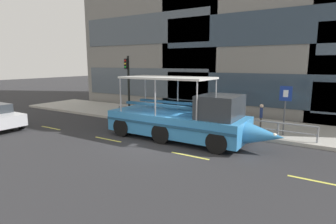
% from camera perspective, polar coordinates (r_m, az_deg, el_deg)
% --- Properties ---
extents(ground_plane, '(120.00, 120.00, 0.00)m').
position_cam_1_polar(ground_plane, '(13.80, -2.52, -6.31)').
color(ground_plane, '#2B2B2D').
extents(sidewalk, '(32.00, 4.80, 0.18)m').
position_cam_1_polar(sidewalk, '(18.52, 7.35, -1.82)').
color(sidewalk, '#A8A59E').
rests_on(sidewalk, ground_plane).
extents(curb_edge, '(32.00, 0.18, 0.18)m').
position_cam_1_polar(curb_edge, '(16.35, 3.68, -3.37)').
color(curb_edge, '#B2ADA3').
rests_on(curb_edge, ground_plane).
extents(lane_centreline, '(25.80, 0.12, 0.01)m').
position_cam_1_polar(lane_centreline, '(13.08, -4.86, -7.27)').
color(lane_centreline, '#DBD64C').
rests_on(lane_centreline, ground_plane).
extents(curb_guardrail, '(12.55, 0.09, 0.81)m').
position_cam_1_polar(curb_guardrail, '(16.20, 6.42, -1.25)').
color(curb_guardrail, gray).
rests_on(curb_guardrail, sidewalk).
extents(traffic_light_pole, '(0.24, 0.46, 4.24)m').
position_cam_1_polar(traffic_light_pole, '(19.62, -8.38, 6.65)').
color(traffic_light_pole, black).
rests_on(traffic_light_pole, sidewalk).
extents(parking_sign, '(0.60, 0.12, 2.58)m').
position_cam_1_polar(parking_sign, '(15.33, 23.34, 1.92)').
color(parking_sign, '#4C4F54').
rests_on(parking_sign, sidewalk).
extents(duck_tour_boat, '(9.12, 2.58, 3.23)m').
position_cam_1_polar(duck_tour_boat, '(13.92, 3.61, -1.70)').
color(duck_tour_boat, '#388CD1').
rests_on(duck_tour_boat, ground_plane).
extents(pedestrian_near_bow, '(0.22, 0.42, 1.50)m').
position_cam_1_polar(pedestrian_near_bow, '(16.07, 18.92, -0.52)').
color(pedestrian_near_bow, '#47423D').
rests_on(pedestrian_near_bow, sidewalk).
extents(pedestrian_mid_left, '(0.45, 0.30, 1.68)m').
position_cam_1_polar(pedestrian_mid_left, '(16.90, 9.83, 0.77)').
color(pedestrian_mid_left, '#1E2338').
rests_on(pedestrian_mid_left, sidewalk).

